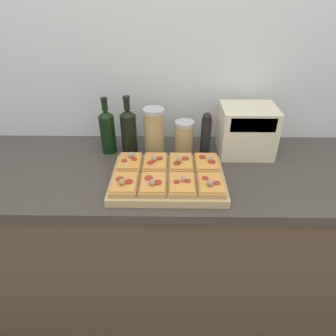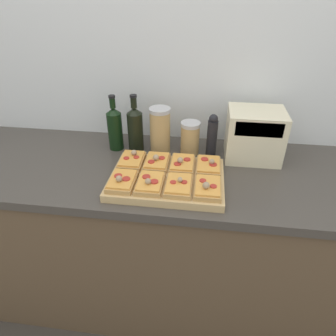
{
  "view_description": "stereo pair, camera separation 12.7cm",
  "coord_description": "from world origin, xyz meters",
  "views": [
    {
      "loc": [
        -0.03,
        -0.85,
        1.64
      ],
      "look_at": [
        -0.05,
        0.23,
        0.96
      ],
      "focal_mm": 32.0,
      "sensor_mm": 36.0,
      "label": 1
    },
    {
      "loc": [
        0.09,
        -0.84,
        1.64
      ],
      "look_at": [
        -0.05,
        0.23,
        0.96
      ],
      "focal_mm": 32.0,
      "sensor_mm": 36.0,
      "label": 2
    }
  ],
  "objects": [
    {
      "name": "pepper_mill",
      "position": [
        0.13,
        0.48,
        1.01
      ],
      "size": [
        0.05,
        0.05,
        0.21
      ],
      "color": "black",
      "rests_on": "kitchen_counter"
    },
    {
      "name": "pizza_slice_back_right",
      "position": [
        0.12,
        0.28,
        0.95
      ],
      "size": [
        0.1,
        0.15,
        0.05
      ],
      "color": "tan",
      "rests_on": "cutting_board"
    },
    {
      "name": "pizza_slice_front_left",
      "position": [
        -0.22,
        0.12,
        0.95
      ],
      "size": [
        0.1,
        0.15,
        0.05
      ],
      "color": "tan",
      "rests_on": "cutting_board"
    },
    {
      "name": "pizza_slice_back_left",
      "position": [
        -0.22,
        0.29,
        0.95
      ],
      "size": [
        0.1,
        0.15,
        0.05
      ],
      "color": "tan",
      "rests_on": "cutting_board"
    },
    {
      "name": "grain_jar_short",
      "position": [
        0.03,
        0.48,
        0.98
      ],
      "size": [
        0.09,
        0.09,
        0.16
      ],
      "color": "tan",
      "rests_on": "kitchen_counter"
    },
    {
      "name": "pizza_slice_front_right",
      "position": [
        0.12,
        0.12,
        0.95
      ],
      "size": [
        0.1,
        0.15,
        0.06
      ],
      "color": "tan",
      "rests_on": "cutting_board"
    },
    {
      "name": "pizza_slice_front_midright",
      "position": [
        0.01,
        0.12,
        0.95
      ],
      "size": [
        0.1,
        0.15,
        0.05
      ],
      "color": "tan",
      "rests_on": "cutting_board"
    },
    {
      "name": "grain_jar_tall",
      "position": [
        -0.12,
        0.48,
        1.02
      ],
      "size": [
        0.1,
        0.1,
        0.23
      ],
      "color": "tan",
      "rests_on": "kitchen_counter"
    },
    {
      "name": "toaster_oven",
      "position": [
        0.33,
        0.47,
        1.02
      ],
      "size": [
        0.28,
        0.21,
        0.24
      ],
      "color": "beige",
      "rests_on": "kitchen_counter"
    },
    {
      "name": "pizza_slice_back_midright",
      "position": [
        0.01,
        0.28,
        0.95
      ],
      "size": [
        0.1,
        0.15,
        0.05
      ],
      "color": "tan",
      "rests_on": "cutting_board"
    },
    {
      "name": "pizza_slice_back_midleft",
      "position": [
        -0.11,
        0.28,
        0.95
      ],
      "size": [
        0.1,
        0.15,
        0.05
      ],
      "color": "tan",
      "rests_on": "cutting_board"
    },
    {
      "name": "wine_bottle",
      "position": [
        -0.24,
        0.48,
        1.02
      ],
      "size": [
        0.08,
        0.08,
        0.29
      ],
      "color": "black",
      "rests_on": "kitchen_counter"
    },
    {
      "name": "kitchen_counter",
      "position": [
        0.0,
        0.32,
        0.45
      ],
      "size": [
        2.63,
        0.67,
        0.9
      ],
      "color": "brown",
      "rests_on": "ground_plane"
    },
    {
      "name": "pizza_slice_front_midleft",
      "position": [
        -0.11,
        0.12,
        0.95
      ],
      "size": [
        0.1,
        0.15,
        0.05
      ],
      "color": "tan",
      "rests_on": "cutting_board"
    },
    {
      "name": "olive_oil_bottle",
      "position": [
        -0.35,
        0.48,
        1.02
      ],
      "size": [
        0.07,
        0.07,
        0.28
      ],
      "color": "black",
      "rests_on": "kitchen_counter"
    },
    {
      "name": "cutting_board",
      "position": [
        -0.05,
        0.2,
        0.92
      ],
      "size": [
        0.47,
        0.34,
        0.03
      ],
      "primitive_type": "cube",
      "color": "tan",
      "rests_on": "kitchen_counter"
    },
    {
      "name": "wall_back",
      "position": [
        0.0,
        0.67,
        1.25
      ],
      "size": [
        6.0,
        0.06,
        2.5
      ],
      "color": "silver",
      "rests_on": "ground_plane"
    }
  ]
}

